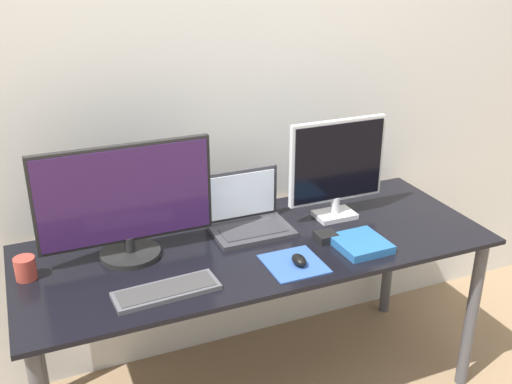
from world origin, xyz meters
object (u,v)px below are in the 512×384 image
book (361,244)px  mug (25,268)px  mouse (299,260)px  monitor_right (337,166)px  laptop (247,216)px  keyboard (166,291)px  power_brick (326,237)px  monitor_left (126,202)px

book → mug: 1.19m
mouse → book: 0.28m
monitor_right → laptop: (-0.37, 0.04, -0.17)m
keyboard → mug: (-0.41, 0.27, 0.03)m
monitor_right → power_brick: 0.30m
power_brick → mug: bearing=172.0°
monitor_left → laptop: 0.50m
book → monitor_right: bearing=81.1°
monitor_right → laptop: 0.41m
monitor_right → book: 0.34m
monitor_left → book: (0.81, -0.27, -0.20)m
monitor_left → mug: 0.40m
mug → monitor_left: bearing=3.3°
mug → mouse: bearing=-17.6°
monitor_right → keyboard: 0.87m
monitor_right → mug: size_ratio=5.21×
monitor_left → book: bearing=-18.5°
laptop → mug: (-0.83, -0.06, -0.02)m
monitor_left → mug: bearing=-176.7°
keyboard → power_brick: (0.66, 0.12, 0.01)m
mug → power_brick: 1.08m
monitor_right → monitor_left: bearing=-180.0°
mouse → mug: (-0.89, 0.28, 0.02)m
mouse → power_brick: mouse is taller
monitor_left → mouse: size_ratio=8.50×
monitor_right → power_brick: size_ratio=5.44×
mouse → power_brick: bearing=36.1°
laptop → book: size_ratio=1.56×
laptop → keyboard: (-0.42, -0.33, -0.05)m
mouse → mug: mug is taller
mouse → mug: bearing=162.4°
power_brick → laptop: bearing=138.2°
power_brick → mouse: bearing=-143.9°
monitor_left → keyboard: monitor_left is taller
monitor_right → laptop: size_ratio=1.35×
monitor_left → keyboard: size_ratio=1.77×
book → power_brick: size_ratio=2.57×
monitor_right → keyboard: (-0.79, -0.29, -0.22)m
mouse → book: mouse is taller
mouse → monitor_right: bearing=43.8°
mouse → power_brick: size_ratio=0.96×
mug → power_brick: (1.07, -0.15, -0.02)m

